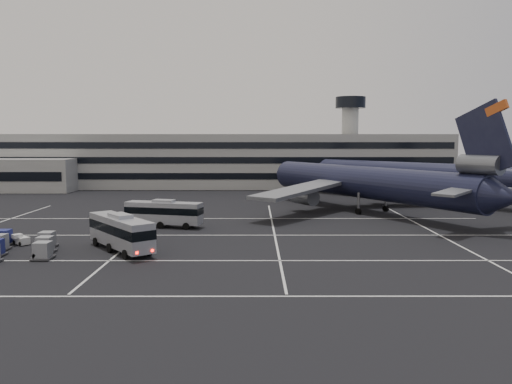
# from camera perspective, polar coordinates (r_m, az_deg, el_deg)

# --- Properties ---
(ground) EXTENTS (260.00, 260.00, 0.00)m
(ground) POSITION_cam_1_polar(r_m,az_deg,el_deg) (63.51, -8.65, -5.60)
(ground) COLOR black
(ground) RESTS_ON ground
(lane_markings) EXTENTS (90.00, 55.62, 0.01)m
(lane_markings) POSITION_cam_1_polar(r_m,az_deg,el_deg) (64.08, -7.71, -5.47)
(lane_markings) COLOR silver
(lane_markings) RESTS_ON ground
(terminal) EXTENTS (125.00, 26.00, 24.00)m
(terminal) POSITION_cam_1_polar(r_m,az_deg,el_deg) (133.35, -5.41, 3.54)
(terminal) COLOR gray
(terminal) RESTS_ON ground
(hills) EXTENTS (352.00, 180.00, 44.00)m
(hills) POSITION_cam_1_polar(r_m,az_deg,el_deg) (232.99, 2.03, -0.05)
(hills) COLOR #38332B
(hills) RESTS_ON ground
(trijet_main) EXTENTS (41.66, 52.14, 18.08)m
(trijet_main) POSITION_cam_1_polar(r_m,az_deg,el_deg) (89.34, 12.55, 1.10)
(trijet_main) COLOR black
(trijet_main) RESTS_ON ground
(trijet_far) EXTENTS (43.86, 45.40, 18.08)m
(trijet_far) POSITION_cam_1_polar(r_m,az_deg,el_deg) (107.03, 18.50, 1.83)
(trijet_far) COLOR black
(trijet_far) RESTS_ON ground
(bus_near) EXTENTS (9.74, 11.27, 4.29)m
(bus_near) POSITION_cam_1_polar(r_m,az_deg,el_deg) (59.17, -15.20, -4.29)
(bus_near) COLOR #95979D
(bus_near) RESTS_ON ground
(bus_far) EXTENTS (11.63, 5.28, 4.00)m
(bus_far) POSITION_cam_1_polar(r_m,az_deg,el_deg) (73.84, -10.49, -2.27)
(bus_far) COLOR #95979D
(bus_far) RESTS_ON ground
(tug_b) EXTENTS (2.42, 2.30, 1.35)m
(tug_b) POSITION_cam_1_polar(r_m,az_deg,el_deg) (67.04, -25.19, -4.97)
(tug_b) COLOR silver
(tug_b) RESTS_ON ground
(uld_cluster) EXTENTS (10.33, 11.46, 1.89)m
(uld_cluster) POSITION_cam_1_polar(r_m,az_deg,el_deg) (62.18, -25.60, -5.52)
(uld_cluster) COLOR #2D2D30
(uld_cluster) RESTS_ON ground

